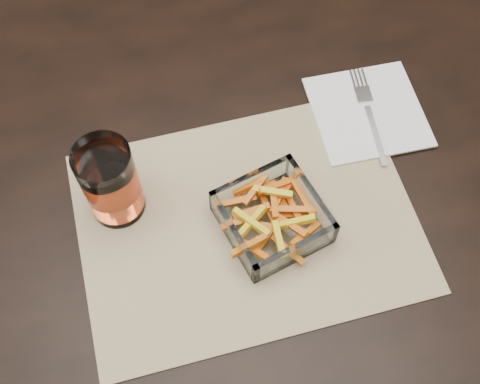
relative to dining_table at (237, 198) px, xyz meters
name	(u,v)px	position (x,y,z in m)	size (l,w,h in m)	color
dining_table	(237,198)	(0.00, 0.00, 0.00)	(1.60, 0.90, 0.75)	black
placemat	(247,221)	(-0.01, -0.08, 0.09)	(0.45, 0.33, 0.00)	tan
glass_bowl	(272,219)	(0.02, -0.10, 0.11)	(0.15, 0.15, 0.05)	white
tumbler	(111,184)	(-0.17, -0.01, 0.15)	(0.07, 0.07, 0.13)	white
napkin	(368,112)	(0.21, 0.04, 0.09)	(0.16, 0.16, 0.00)	white
fork	(369,112)	(0.21, 0.03, 0.10)	(0.04, 0.17, 0.00)	silver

